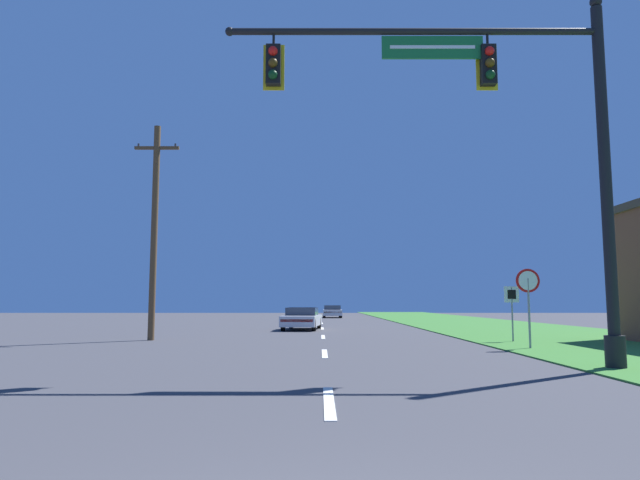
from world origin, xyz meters
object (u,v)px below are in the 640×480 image
Objects in this scene: signal_mast at (511,136)px; car_ahead at (299,318)px; stop_sign at (525,290)px; route_sign_post at (509,301)px; far_car at (329,311)px; utility_pole_near at (151,227)px.

signal_mast is 19.96m from car_ahead.
route_sign_post is (0.52, 3.16, -0.34)m from stop_sign.
signal_mast is 9.77m from route_sign_post.
far_car is 38.80m from stop_sign.
signal_mast reaches higher than stop_sign.
utility_pole_near is (-11.10, 9.79, -0.82)m from signal_mast.
stop_sign is (5.43, -38.40, 1.26)m from far_car.
route_sign_post is at bearing -50.82° from car_ahead.
far_car is 1.73× the size of stop_sign.
route_sign_post is 0.24× the size of utility_pole_near.
route_sign_post is (5.95, -35.23, 0.92)m from far_car.
stop_sign reaches higher than car_ahead.
far_car is 2.14× the size of route_sign_post.
car_ahead is (-5.46, 18.62, -4.68)m from signal_mast.
far_car is at bearing 98.05° from stop_sign.
far_car is (-3.26, 43.84, -4.68)m from signal_mast.
signal_mast is at bearing -111.71° from stop_sign.
utility_pole_near is at bearing -102.97° from far_car.
signal_mast is 3.59× the size of stop_sign.
car_ahead is at bearing 129.18° from route_sign_post.
route_sign_post is at bearing -80.41° from far_car.
stop_sign is at bearing -99.39° from route_sign_post.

